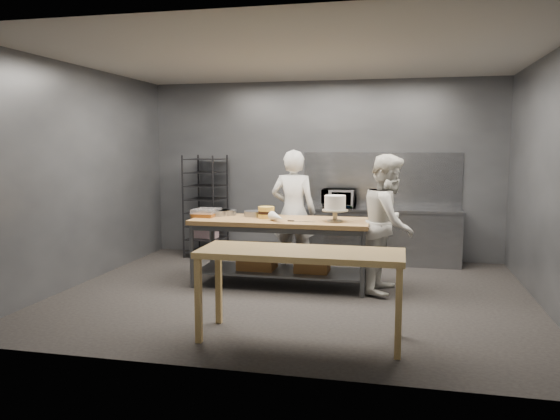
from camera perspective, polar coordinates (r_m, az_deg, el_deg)
name	(u,v)px	position (r m, az deg, el deg)	size (l,w,h in m)	color
ground	(294,294)	(7.17, 1.43, -8.74)	(6.00, 6.00, 0.00)	black
back_wall	(322,170)	(9.38, 4.43, 4.21)	(6.00, 0.04, 3.00)	#4C4F54
work_table	(281,244)	(7.47, 0.06, -3.60)	(2.40, 0.90, 0.92)	brown
near_counter	(300,259)	(5.35, 2.15, -5.13)	(2.00, 0.70, 0.90)	olive
back_counter	(379,235)	(9.08, 10.34, -2.62)	(2.60, 0.60, 0.90)	slate
splashback_panel	(381,179)	(9.28, 10.53, 3.16)	(2.60, 0.02, 0.90)	slate
speed_rack	(206,207)	(9.53, -7.76, 0.32)	(0.65, 0.70, 1.75)	black
chef_behind	(293,212)	(8.15, 1.41, -0.20)	(0.68, 0.44, 1.85)	silver
chef_right	(389,224)	(7.25, 11.28, -1.40)	(0.88, 0.68, 1.81)	silver
microwave	(339,198)	(9.05, 6.18, 1.24)	(0.54, 0.37, 0.30)	black
frosted_cake_stand	(335,205)	(7.18, 5.78, 0.56)	(0.34, 0.34, 0.35)	#AAA288
layer_cake	(266,212)	(7.50, -1.45, -0.25)	(0.22, 0.22, 0.16)	gold
cake_pans	(231,213)	(7.81, -5.15, -0.31)	(0.80, 0.36, 0.07)	gray
piping_bag	(277,217)	(7.14, -0.29, -0.77)	(0.12, 0.12, 0.38)	white
offset_spatula	(297,221)	(7.17, 1.83, -1.18)	(0.36, 0.02, 0.02)	slate
pastry_clamshells	(206,212)	(7.75, -7.73, -0.26)	(0.34, 0.37, 0.11)	#98571E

